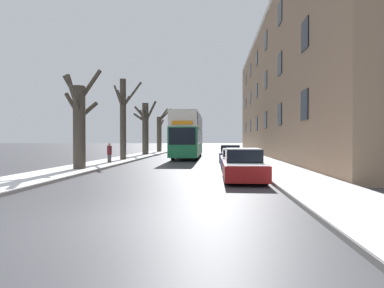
{
  "coord_description": "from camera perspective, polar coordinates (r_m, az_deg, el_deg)",
  "views": [
    {
      "loc": [
        2.3,
        -6.7,
        1.89
      ],
      "look_at": [
        0.38,
        18.57,
        1.54
      ],
      "focal_mm": 28.0,
      "sensor_mm": 36.0,
      "label": 1
    }
  ],
  "objects": [
    {
      "name": "bare_tree_left_2",
      "position": [
        36.35,
        -8.91,
        3.22
      ],
      "size": [
        2.97,
        1.73,
        6.62
      ],
      "color": "#423A30",
      "rests_on": "ground"
    },
    {
      "name": "sidewalk_right",
      "position": [
        59.85,
        8.09,
        -0.95
      ],
      "size": [
        3.03,
        130.0,
        0.16
      ],
      "color": "gray",
      "rests_on": "ground"
    },
    {
      "name": "parked_car_0",
      "position": [
        14.05,
        9.7,
        -4.12
      ],
      "size": [
        1.82,
        4.2,
        1.5
      ],
      "color": "maroon",
      "rests_on": "ground"
    },
    {
      "name": "terrace_facade_right",
      "position": [
        37.47,
        19.93,
        9.93
      ],
      "size": [
        9.1,
        46.85,
        15.74
      ],
      "color": "#8C7056",
      "rests_on": "ground"
    },
    {
      "name": "pedestrian_left_sidewalk",
      "position": [
        23.81,
        -15.46,
        -1.61
      ],
      "size": [
        0.36,
        0.36,
        1.64
      ],
      "rotation": [
        0.0,
        0.0,
        2.81
      ],
      "color": "#4C4742",
      "rests_on": "ground"
    },
    {
      "name": "parked_car_1",
      "position": [
        20.3,
        8.05,
        -2.84
      ],
      "size": [
        1.79,
        4.23,
        1.3
      ],
      "color": "navy",
      "rests_on": "ground"
    },
    {
      "name": "bare_tree_left_3",
      "position": [
        44.61,
        -6.17,
        2.18
      ],
      "size": [
        2.16,
        1.35,
        6.6
      ],
      "color": "#423A30",
      "rests_on": "ground"
    },
    {
      "name": "bare_tree_left_0",
      "position": [
        19.19,
        -20.66,
        3.89
      ],
      "size": [
        2.13,
        3.69,
        6.3
      ],
      "color": "#423A30",
      "rests_on": "ground"
    },
    {
      "name": "sidewalk_left",
      "position": [
        60.33,
        -3.76,
        -0.93
      ],
      "size": [
        3.03,
        130.0,
        0.16
      ],
      "color": "gray",
      "rests_on": "ground"
    },
    {
      "name": "bare_tree_left_1",
      "position": [
        27.24,
        -12.96,
        5.02
      ],
      "size": [
        2.87,
        3.15,
        7.26
      ],
      "color": "#423A30",
      "rests_on": "ground"
    },
    {
      "name": "double_decker_bus",
      "position": [
        30.91,
        -0.78,
        2.03
      ],
      "size": [
        2.58,
        11.05,
        4.52
      ],
      "color": "#1E7A47",
      "rests_on": "ground"
    },
    {
      "name": "parked_car_2",
      "position": [
        26.13,
        7.22,
        -1.87
      ],
      "size": [
        1.86,
        4.0,
        1.49
      ],
      "color": "slate",
      "rests_on": "ground"
    },
    {
      "name": "ground_plane",
      "position": [
        7.33,
        -14.58,
        -14.16
      ],
      "size": [
        320.0,
        320.0,
        0.0
      ],
      "primitive_type": "plane",
      "color": "#424247"
    }
  ]
}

